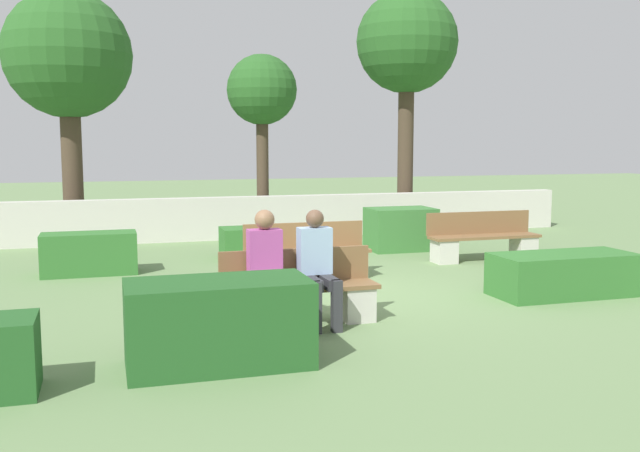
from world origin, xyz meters
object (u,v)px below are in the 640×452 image
at_px(person_seated_man, 318,262).
at_px(tree_leftmost, 68,58).
at_px(person_seated_woman, 267,264).
at_px(bench_right_side, 307,257).
at_px(bench_left_side, 484,242).
at_px(tree_center_right, 407,46).
at_px(tree_center_left, 262,94).
at_px(bench_front, 300,296).

relative_size(person_seated_man, tree_leftmost, 0.25).
distance_m(person_seated_man, tree_leftmost, 9.73).
xyz_separation_m(person_seated_woman, tree_leftmost, (-2.37, 8.71, 3.14)).
distance_m(bench_right_side, tree_leftmost, 7.85).
bearing_deg(person_seated_man, bench_left_side, 40.00).
bearing_deg(tree_center_right, bench_right_side, -125.72).
height_order(bench_right_side, tree_center_left, tree_center_left).
bearing_deg(bench_front, person_seated_woman, -161.97).
relative_size(tree_leftmost, tree_center_right, 0.93).
bearing_deg(bench_front, tree_leftmost, 108.03).
height_order(bench_right_side, person_seated_man, person_seated_man).
relative_size(bench_right_side, person_seated_woman, 1.42).
bearing_deg(tree_leftmost, tree_center_left, -6.32).
bearing_deg(person_seated_woman, tree_leftmost, 105.23).
height_order(bench_front, person_seated_woman, person_seated_woman).
bearing_deg(bench_left_side, tree_center_left, 123.91).
bearing_deg(tree_center_right, bench_left_side, -97.62).
height_order(bench_front, tree_center_left, tree_center_left).
bearing_deg(bench_right_side, tree_center_left, 89.64).
height_order(person_seated_man, person_seated_woman, person_seated_woman).
bearing_deg(tree_leftmost, bench_front, -71.97).
xyz_separation_m(bench_right_side, person_seated_man, (-0.65, -2.72, 0.40)).
relative_size(person_seated_woman, tree_center_right, 0.24).
bearing_deg(tree_center_left, tree_center_right, 3.87).
bearing_deg(person_seated_man, bench_front, 141.13).
relative_size(person_seated_man, tree_center_left, 0.33).
bearing_deg(bench_front, bench_left_side, 37.71).
xyz_separation_m(bench_front, bench_right_side, (0.83, 2.58, 0.00)).
bearing_deg(person_seated_woman, person_seated_man, -0.28).
bearing_deg(person_seated_woman, tree_center_left, 77.98).
distance_m(bench_left_side, tree_center_left, 6.31).
height_order(bench_front, tree_center_right, tree_center_right).
bearing_deg(bench_front, person_seated_man, -38.87).
xyz_separation_m(person_seated_man, person_seated_woman, (-0.59, 0.00, 0.01)).
bearing_deg(bench_right_side, tree_center_right, 59.21).
xyz_separation_m(bench_left_side, person_seated_man, (-4.13, -3.47, 0.40)).
xyz_separation_m(bench_right_side, tree_center_right, (4.15, 5.78, 4.07)).
bearing_deg(bench_right_side, bench_left_side, 17.03).
bearing_deg(bench_right_side, tree_leftmost, 126.06).
height_order(bench_front, bench_right_side, same).
height_order(bench_right_side, tree_center_right, tree_center_right).
distance_m(bench_right_side, tree_center_left, 6.24).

